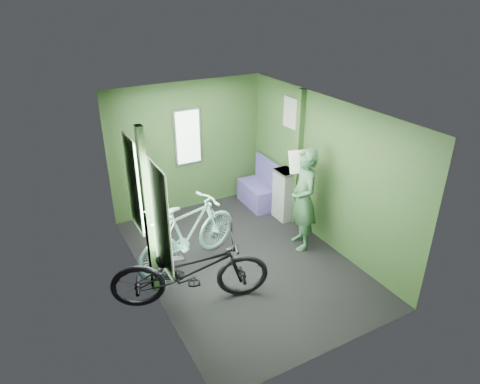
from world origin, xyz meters
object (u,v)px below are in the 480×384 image
object	(u,v)px
bicycle_mint	(190,263)
waste_box	(284,195)
bicycle_black	(193,302)
passenger	(304,199)
bench_seat	(259,192)

from	to	relation	value
bicycle_mint	waste_box	world-z (taller)	waste_box
bicycle_black	waste_box	size ratio (longest dim) A/B	2.21
bicycle_black	passenger	bearing A→B (deg)	-59.50
bicycle_mint	passenger	xyz separation A→B (m)	(1.72, -0.38, 0.81)
bench_seat	bicycle_black	bearing A→B (deg)	-136.42
bicycle_mint	bench_seat	bearing A→B (deg)	-74.69
bicycle_mint	passenger	distance (m)	1.94
bicycle_mint	waste_box	xyz separation A→B (m)	(1.98, 0.49, 0.45)
bicycle_mint	passenger	world-z (taller)	passenger
bicycle_black	bench_seat	bearing A→B (deg)	-29.57
passenger	waste_box	world-z (taller)	passenger
waste_box	bench_seat	world-z (taller)	waste_box
bicycle_black	bicycle_mint	distance (m)	0.86
bicycle_black	bench_seat	distance (m)	2.93
waste_box	bench_seat	bearing A→B (deg)	100.15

